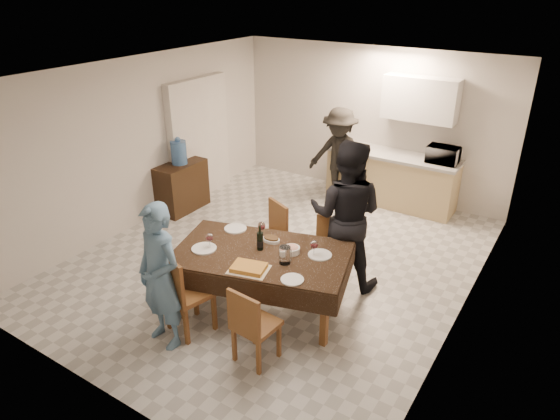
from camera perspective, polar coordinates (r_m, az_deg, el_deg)
The scene contains 33 objects.
floor at distance 7.12m, azimuth -0.23°, elevation -5.61°, with size 5.00×6.00×0.02m, color beige.
ceiling at distance 6.20m, azimuth -0.27°, elevation 15.49°, with size 5.00×6.00×0.02m, color white.
wall_back at distance 9.09m, azimuth 10.25°, elevation 9.89°, with size 5.00×0.02×2.60m, color beige.
wall_front at distance 4.59m, azimuth -21.23°, elevation -7.52°, with size 5.00×0.02×2.60m, color beige.
wall_left at distance 8.11m, azimuth -15.38°, elevation 7.50°, with size 0.02×6.00×2.60m, color beige.
wall_right at distance 5.70m, azimuth 21.36°, elevation -0.99°, with size 0.02×6.00×2.60m, color beige.
stub_partition at distance 8.93m, azimuth -9.21°, elevation 8.02°, with size 0.15×1.40×2.10m, color silver.
kitchen_base_cabinet at distance 8.87m, azimuth 12.55°, elevation 3.36°, with size 2.20×0.60×0.86m, color tan.
kitchen_worktop at distance 8.72m, azimuth 12.83°, elevation 6.13°, with size 2.24×0.64×0.05m, color #9E9E99.
upper_cabinet at distance 8.50m, azimuth 15.74°, elevation 12.12°, with size 1.20×0.34×0.70m, color silver.
dining_table at distance 5.76m, azimuth -2.15°, elevation -5.16°, with size 2.23×1.66×0.78m.
chair_near_left at distance 5.53m, azimuth -11.08°, elevation -8.67°, with size 0.55×0.56×0.54m.
chair_near_right at distance 5.09m, azimuth -3.32°, elevation -12.46°, with size 0.44×0.44×0.48m.
chair_far_left at distance 6.53m, azimuth -2.08°, elevation -2.79°, with size 0.57×0.59×0.52m.
chair_far_right at distance 6.13m, azimuth 4.89°, elevation -4.96°, with size 0.47×0.47×0.51m.
console at distance 8.60m, azimuth -11.15°, elevation 2.64°, with size 0.45×0.89×0.82m, color black.
water_jug at distance 8.39m, azimuth -11.49°, elevation 6.45°, with size 0.26×0.26×0.38m, color #497BBE.
wine_bottle at distance 5.73m, azimuth -2.30°, elevation -3.19°, with size 0.08×0.08×0.30m, color black, non-canonical shape.
water_pitcher at distance 5.49m, azimuth 0.55°, elevation -5.17°, with size 0.13×0.13×0.20m, color white.
savoury_tart at distance 5.41m, azimuth -3.58°, elevation -6.59°, with size 0.42×0.32×0.05m, color gold.
salad_bowl at distance 5.71m, azimuth 1.36°, elevation -4.59°, with size 0.19×0.19×0.07m, color white.
mushroom_dish at distance 5.96m, azimuth -1.02°, elevation -3.43°, with size 0.20×0.20×0.04m, color white.
wine_glass_a at distance 5.82m, azimuth -8.04°, elevation -3.53°, with size 0.09×0.09×0.20m, color white, non-canonical shape.
wine_glass_b at distance 5.62m, azimuth 3.92°, elevation -4.40°, with size 0.09×0.09×0.20m, color white, non-canonical shape.
wine_glass_c at distance 6.01m, azimuth -2.11°, elevation -2.26°, with size 0.09×0.09×0.21m, color white, non-canonical shape.
plate_near_left at distance 5.86m, azimuth -8.68°, elevation -4.37°, with size 0.29×0.29×0.02m, color white.
plate_near_right at distance 5.24m, azimuth 1.41°, elevation -7.96°, with size 0.25×0.25×0.01m, color white.
plate_far_left at distance 6.26m, azimuth -5.11°, elevation -2.12°, with size 0.28×0.28×0.02m, color white.
plate_far_right at distance 5.69m, azimuth 4.58°, elevation -5.13°, with size 0.27×0.27×0.02m, color white.
microwave at distance 8.44m, azimuth 18.14°, elevation 6.02°, with size 0.49×0.33×0.27m, color silver.
person_near at distance 5.36m, azimuth -13.55°, elevation -7.45°, with size 0.60×0.39×1.64m, color slate.
person_far at distance 6.22m, azimuth 7.54°, elevation -0.58°, with size 0.94×0.73×1.93m, color black.
person_kitchen at distance 8.62m, azimuth 6.76°, elevation 6.09°, with size 1.09×0.63×1.69m, color black.
Camera 1 is at (3.32, -5.12, 3.66)m, focal length 32.00 mm.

